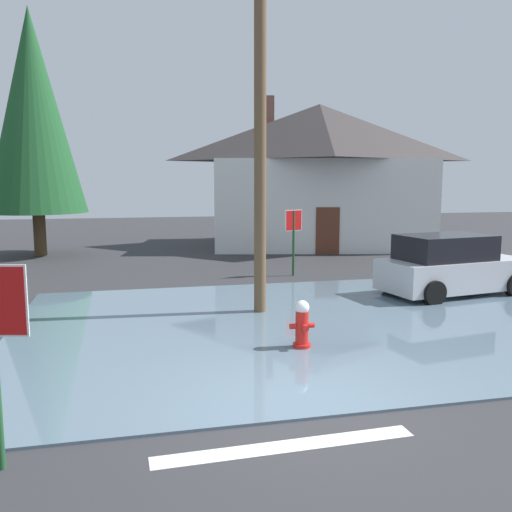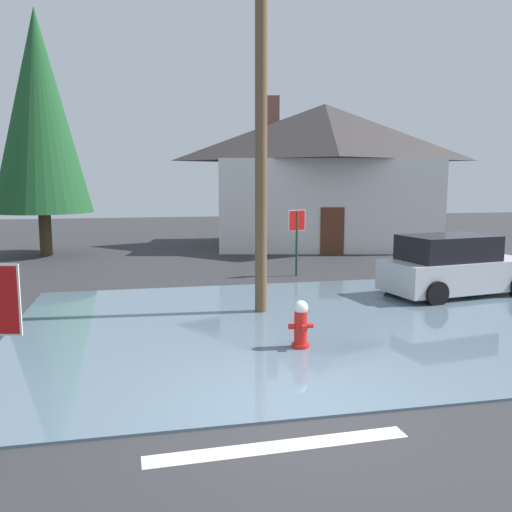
% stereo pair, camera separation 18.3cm
% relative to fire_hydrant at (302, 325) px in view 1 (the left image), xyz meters
% --- Properties ---
extents(ground_plane, '(80.00, 80.00, 0.10)m').
position_rel_fire_hydrant_xyz_m(ground_plane, '(-0.78, -2.43, -0.51)').
color(ground_plane, '#2D2D30').
extents(flood_puddle, '(13.03, 9.18, 0.04)m').
position_rel_fire_hydrant_xyz_m(flood_puddle, '(0.92, 1.66, -0.44)').
color(flood_puddle, slate).
rests_on(flood_puddle, ground).
extents(lane_stop_bar, '(3.23, 0.40, 0.01)m').
position_rel_fire_hydrant_xyz_m(lane_stop_bar, '(-1.33, -3.54, -0.45)').
color(lane_stop_bar, silver).
rests_on(lane_stop_bar, ground).
extents(fire_hydrant, '(0.47, 0.40, 0.93)m').
position_rel_fire_hydrant_xyz_m(fire_hydrant, '(0.00, 0.00, 0.00)').
color(fire_hydrant, red).
rests_on(fire_hydrant, ground).
extents(utility_pole, '(1.60, 0.28, 9.12)m').
position_rel_fire_hydrant_xyz_m(utility_pole, '(-0.11, 2.91, 4.28)').
color(utility_pole, brown).
rests_on(utility_pole, ground).
extents(stop_sign_far, '(0.64, 0.28, 2.18)m').
position_rel_fire_hydrant_xyz_m(stop_sign_far, '(2.15, 7.60, 1.08)').
color(stop_sign_far, '#1E4C28').
rests_on(stop_sign_far, ground).
extents(house, '(11.63, 9.14, 7.21)m').
position_rel_fire_hydrant_xyz_m(house, '(5.79, 15.51, 3.01)').
color(house, silver).
rests_on(house, ground).
extents(parked_car, '(4.25, 2.47, 1.67)m').
position_rel_fire_hydrant_xyz_m(parked_car, '(5.47, 3.73, 0.33)').
color(parked_car, silver).
rests_on(parked_car, ground).
extents(pine_tree_mid_left, '(4.00, 4.00, 10.00)m').
position_rel_fire_hydrant_xyz_m(pine_tree_mid_left, '(-6.76, 14.65, 5.43)').
color(pine_tree_mid_left, '#4C3823').
rests_on(pine_tree_mid_left, ground).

